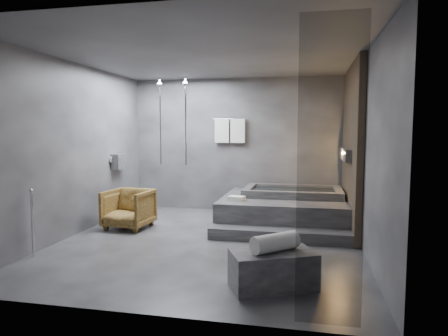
# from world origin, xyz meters

# --- Properties ---
(room) EXTENTS (5.00, 5.04, 2.82)m
(room) POSITION_xyz_m (0.40, 0.24, 1.73)
(room) COLOR #2B2B2D
(room) RESTS_ON ground
(tub_deck) EXTENTS (2.20, 2.00, 0.50)m
(tub_deck) POSITION_xyz_m (1.05, 1.45, 0.25)
(tub_deck) COLOR #2F2F32
(tub_deck) RESTS_ON ground
(tub_step) EXTENTS (2.20, 0.36, 0.18)m
(tub_step) POSITION_xyz_m (1.05, 0.27, 0.09)
(tub_step) COLOR #2F2F32
(tub_step) RESTS_ON ground
(concrete_bench) EXTENTS (1.02, 0.82, 0.40)m
(concrete_bench) POSITION_xyz_m (1.11, -1.61, 0.20)
(concrete_bench) COLOR #323134
(concrete_bench) RESTS_ON ground
(driftwood_chair) EXTENTS (0.80, 0.81, 0.68)m
(driftwood_chair) POSITION_xyz_m (-1.59, 0.56, 0.34)
(driftwood_chair) COLOR #432D10
(driftwood_chair) RESTS_ON ground
(rolled_towel) EXTENTS (0.53, 0.51, 0.20)m
(rolled_towel) POSITION_xyz_m (1.14, -1.61, 0.50)
(rolled_towel) COLOR white
(rolled_towel) RESTS_ON concrete_bench
(deck_towel) EXTENTS (0.30, 0.25, 0.07)m
(deck_towel) POSITION_xyz_m (0.27, 0.89, 0.54)
(deck_towel) COLOR white
(deck_towel) RESTS_ON tub_deck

